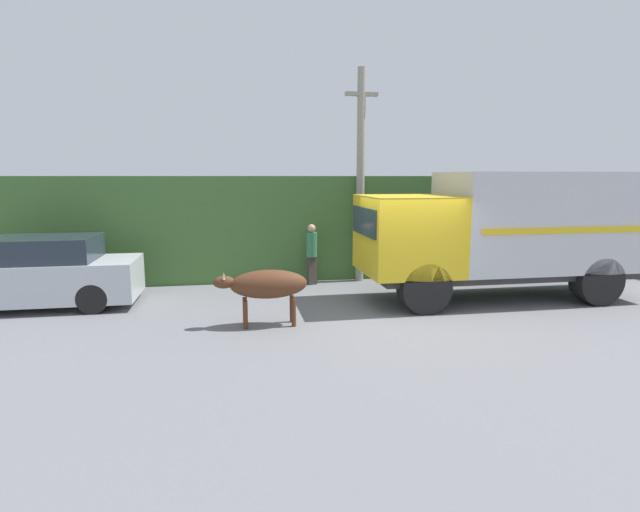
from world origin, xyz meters
TOP-DOWN VIEW (x-y plane):
  - ground_plane at (0.00, 0.00)m, footprint 60.00×60.00m
  - hillside_embankment at (0.00, 6.89)m, footprint 32.00×6.31m
  - building_backdrop at (-2.91, 5.14)m, footprint 4.84×2.70m
  - cargo_truck at (2.90, 0.80)m, footprint 6.85×2.27m
  - brown_cow at (-3.00, -0.40)m, footprint 1.86×0.58m
  - parked_suv at (-8.03, 1.91)m, footprint 4.41×1.76m
  - pedestrian_on_hill at (-1.50, 3.25)m, footprint 0.38×0.38m
  - utility_pole at (-0.07, 3.53)m, footprint 0.90×0.23m

SIDE VIEW (x-z plane):
  - ground_plane at x=0.00m, z-range 0.00..0.00m
  - parked_suv at x=-8.03m, z-range -0.02..1.60m
  - brown_cow at x=-3.00m, z-range 0.27..1.40m
  - pedestrian_on_hill at x=-1.50m, z-range 0.10..1.78m
  - building_backdrop at x=-2.91m, z-range 0.01..2.89m
  - hillside_embankment at x=0.00m, z-range 0.00..2.98m
  - cargo_truck at x=2.90m, z-range 0.19..3.27m
  - utility_pole at x=-0.07m, z-range 0.12..6.00m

